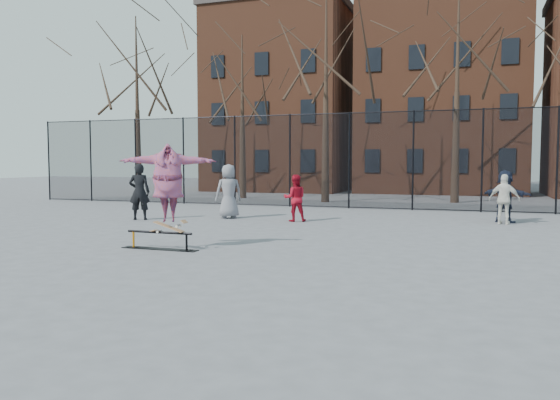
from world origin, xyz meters
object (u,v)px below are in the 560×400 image
(bystander_black, at_px, (139,192))
(bystander_white, at_px, (504,199))
(skateboard, at_px, (169,230))
(bystander_grey, at_px, (229,191))
(bystander_red, at_px, (295,198))
(skater, at_px, (168,189))
(skate_rail, at_px, (160,242))
(bystander_navy, at_px, (505,196))

(bystander_black, relative_size, bystander_white, 1.21)
(skateboard, relative_size, bystander_grey, 0.42)
(skateboard, height_order, bystander_red, bystander_red)
(skateboard, relative_size, bystander_white, 0.50)
(skater, xyz_separation_m, bystander_grey, (-1.60, 6.59, -0.42))
(bystander_grey, distance_m, bystander_red, 2.46)
(skate_rail, height_order, bystander_red, bystander_red)
(skateboard, relative_size, bystander_navy, 0.46)
(skate_rail, relative_size, bystander_white, 1.17)
(bystander_black, bearing_deg, bystander_grey, -174.59)
(skate_rail, bearing_deg, bystander_grey, 101.66)
(skate_rail, height_order, bystander_grey, bystander_grey)
(bystander_black, bearing_deg, bystander_red, 170.77)
(bystander_grey, xyz_separation_m, bystander_red, (2.45, -0.16, -0.17))
(bystander_red, xyz_separation_m, bystander_navy, (6.44, 1.95, 0.08))
(skateboard, relative_size, bystander_red, 0.51)
(bystander_grey, bearing_deg, skateboard, 65.02)
(skater, bearing_deg, skate_rail, 155.13)
(bystander_white, bearing_deg, skater, 60.06)
(skater, bearing_deg, bystander_black, 104.41)
(bystander_navy, bearing_deg, bystander_grey, 42.61)
(skate_rail, distance_m, bystander_black, 6.56)
(skater, distance_m, bystander_navy, 11.12)
(bystander_navy, bearing_deg, bystander_white, 116.81)
(skate_rail, bearing_deg, bystander_navy, 48.05)
(skateboard, height_order, bystander_grey, bystander_grey)
(bystander_white, bearing_deg, skate_rail, 59.12)
(skateboard, bearing_deg, bystander_navy, 48.98)
(bystander_red, bearing_deg, bystander_navy, 174.06)
(skate_rail, distance_m, bystander_white, 10.83)
(skater, relative_size, bystander_white, 1.35)
(skate_rail, distance_m, bystander_red, 6.55)
(bystander_grey, bearing_deg, skate_rail, 63.01)
(skater, relative_size, bystander_grey, 1.13)
(bystander_white, bearing_deg, bystander_black, 25.94)
(skateboard, height_order, bystander_navy, bystander_navy)
(skateboard, height_order, bystander_black, bystander_black)
(skate_rail, relative_size, bystander_grey, 0.98)
(bystander_black, distance_m, bystander_navy, 11.95)
(skateboard, bearing_deg, skate_rail, 180.00)
(skate_rail, height_order, skateboard, skateboard)
(bystander_grey, xyz_separation_m, bystander_white, (8.85, 1.20, -0.15))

